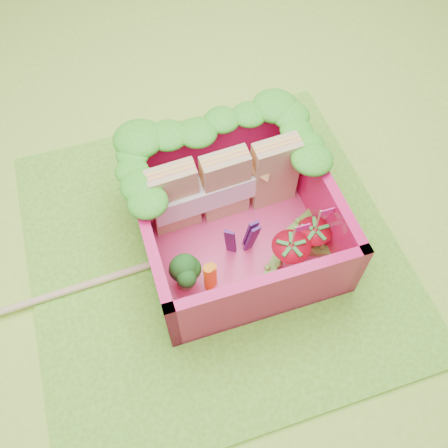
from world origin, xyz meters
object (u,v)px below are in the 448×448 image
at_px(strawberry_left, 289,255).
at_px(chopsticks, 58,294).
at_px(sandwich_stack, 226,185).
at_px(broccoli, 184,271).
at_px(bento_box, 236,219).
at_px(strawberry_right, 313,239).

xyz_separation_m(strawberry_left, chopsticks, (-1.57, 0.29, -0.17)).
bearing_deg(sandwich_stack, broccoli, -132.04).
xyz_separation_m(bento_box, sandwich_stack, (0.01, 0.25, 0.06)).
distance_m(broccoli, strawberry_right, 0.93).
height_order(broccoli, chopsticks, broccoli).
bearing_deg(broccoli, strawberry_right, -0.35).
bearing_deg(chopsticks, bento_box, 2.18).
bearing_deg(chopsticks, broccoli, -13.58).
xyz_separation_m(bento_box, chopsticks, (-1.30, -0.05, -0.25)).
xyz_separation_m(strawberry_left, strawberry_right, (0.21, 0.08, -0.01)).
xyz_separation_m(broccoli, strawberry_left, (0.72, -0.08, -0.04)).
height_order(strawberry_left, strawberry_right, strawberry_left).
bearing_deg(strawberry_left, broccoli, 173.42).
xyz_separation_m(strawberry_right, chopsticks, (-1.78, 0.21, -0.16)).
bearing_deg(bento_box, chopsticks, -177.82).
relative_size(sandwich_stack, strawberry_left, 2.16).
bearing_deg(bento_box, strawberry_right, -28.68).
xyz_separation_m(sandwich_stack, strawberry_left, (0.26, -0.59, -0.15)).
height_order(sandwich_stack, broccoli, sandwich_stack).
bearing_deg(broccoli, chopsticks, 166.42).
xyz_separation_m(bento_box, broccoli, (-0.45, -0.25, -0.05)).
height_order(bento_box, broccoli, bento_box).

